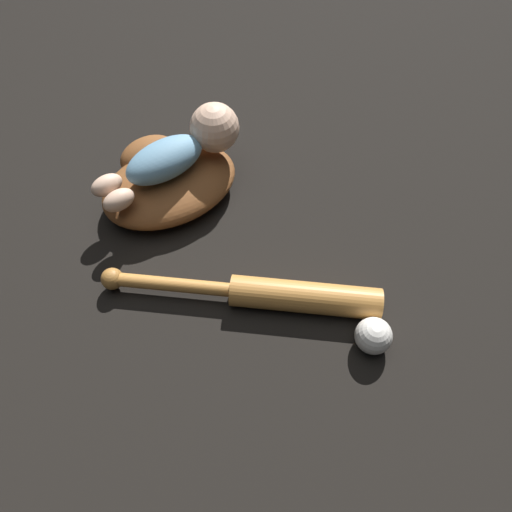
{
  "coord_description": "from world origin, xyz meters",
  "views": [
    {
      "loc": [
        -0.09,
        -0.76,
        0.89
      ],
      "look_at": [
        0.08,
        -0.23,
        0.07
      ],
      "focal_mm": 35.0,
      "sensor_mm": 36.0,
      "label": 1
    }
  ],
  "objects": [
    {
      "name": "baby_figure",
      "position": [
        0.01,
        0.05,
        0.13
      ],
      "size": [
        0.35,
        0.2,
        0.11
      ],
      "color": "#6693B2",
      "rests_on": "baseball_glove"
    },
    {
      "name": "ground_plane",
      "position": [
        0.0,
        0.0,
        0.0
      ],
      "size": [
        6.0,
        6.0,
        0.0
      ],
      "primitive_type": "plane",
      "color": "black"
    },
    {
      "name": "baseball_glove",
      "position": [
        -0.04,
        0.05,
        0.04
      ],
      "size": [
        0.36,
        0.32,
        0.08
      ],
      "color": "brown",
      "rests_on": "ground"
    },
    {
      "name": "baseball",
      "position": [
        0.24,
        -0.45,
        0.04
      ],
      "size": [
        0.07,
        0.07,
        0.07
      ],
      "color": "white",
      "rests_on": "ground"
    },
    {
      "name": "baseball_bat",
      "position": [
        0.1,
        -0.3,
        0.03
      ],
      "size": [
        0.53,
        0.27,
        0.06
      ],
      "color": "#C6843D",
      "rests_on": "ground"
    }
  ]
}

